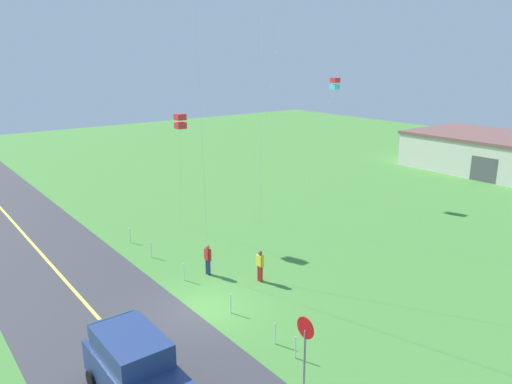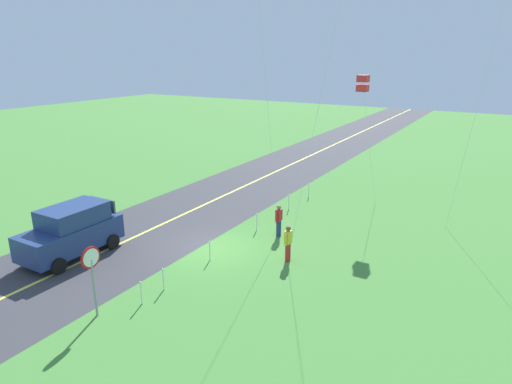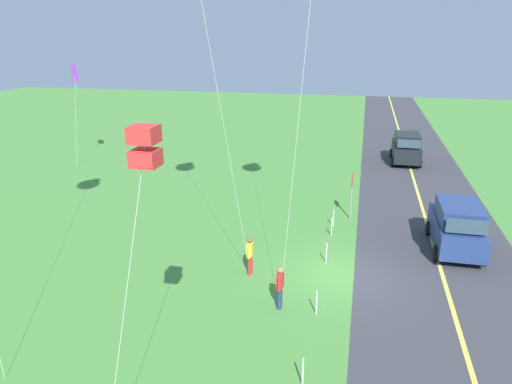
% 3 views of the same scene
% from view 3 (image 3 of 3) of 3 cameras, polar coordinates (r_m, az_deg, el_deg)
% --- Properties ---
extents(ground_plane, '(120.00, 120.00, 0.10)m').
position_cam_3_polar(ground_plane, '(19.79, 10.15, -10.02)').
color(ground_plane, '#478438').
extents(asphalt_road, '(120.00, 7.00, 0.00)m').
position_cam_3_polar(asphalt_road, '(20.08, 21.81, -10.55)').
color(asphalt_road, '#38383D').
rests_on(asphalt_road, ground).
extents(road_centre_stripe, '(120.00, 0.16, 0.00)m').
position_cam_3_polar(road_centre_stripe, '(20.08, 21.81, -10.54)').
color(road_centre_stripe, '#E5E04C').
rests_on(road_centre_stripe, asphalt_road).
extents(car_suv_foreground, '(4.40, 2.12, 2.24)m').
position_cam_3_polar(car_suv_foreground, '(23.05, 22.94, -3.75)').
color(car_suv_foreground, navy).
rests_on(car_suv_foreground, ground).
extents(car_parked_east_far, '(4.40, 2.12, 2.24)m').
position_cam_3_polar(car_parked_east_far, '(37.62, 17.55, 5.09)').
color(car_parked_east_far, black).
rests_on(car_parked_east_far, ground).
extents(stop_sign, '(0.76, 0.08, 2.56)m').
position_cam_3_polar(stop_sign, '(25.10, 11.43, 0.71)').
color(stop_sign, gray).
rests_on(stop_sign, ground).
extents(person_adult_near, '(0.58, 0.22, 1.60)m').
position_cam_3_polar(person_adult_near, '(17.04, 2.88, -11.20)').
color(person_adult_near, navy).
rests_on(person_adult_near, ground).
extents(person_adult_companion, '(0.58, 0.22, 1.60)m').
position_cam_3_polar(person_adult_companion, '(19.26, -0.72, -7.49)').
color(person_adult_companion, red).
rests_on(person_adult_companion, ground).
extents(kite_green_far, '(2.25, 1.02, 7.25)m').
position_cam_3_polar(kite_green_far, '(37.62, -20.88, 12.95)').
color(kite_green_far, silver).
rests_on(kite_green_far, ground).
extents(kite_pink_drift, '(2.08, 0.99, 7.50)m').
position_cam_3_polar(kite_pink_drift, '(10.14, -13.20, 5.25)').
color(kite_pink_drift, silver).
rests_on(kite_pink_drift, ground).
extents(fence_post_1, '(0.05, 0.05, 0.90)m').
position_cam_3_polar(fence_post_1, '(14.04, 5.63, -20.66)').
color(fence_post_1, silver).
rests_on(fence_post_1, ground).
extents(fence_post_2, '(0.05, 0.05, 0.90)m').
position_cam_3_polar(fence_post_2, '(17.01, 7.26, -13.02)').
color(fence_post_2, silver).
rests_on(fence_post_2, ground).
extents(fence_post_3, '(0.05, 0.05, 0.90)m').
position_cam_3_polar(fence_post_3, '(20.54, 8.43, -7.25)').
color(fence_post_3, silver).
rests_on(fence_post_3, ground).
extents(fence_post_4, '(0.05, 0.05, 0.90)m').
position_cam_3_polar(fence_post_4, '(23.25, 9.04, -4.14)').
color(fence_post_4, silver).
rests_on(fence_post_4, ground).
extents(fence_post_5, '(0.05, 0.05, 0.90)m').
position_cam_3_polar(fence_post_5, '(24.33, 9.25, -3.11)').
color(fence_post_5, silver).
rests_on(fence_post_5, ground).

